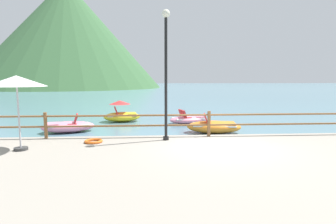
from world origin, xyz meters
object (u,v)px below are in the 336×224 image
object	(u,v)px
lamp_post	(166,64)
beach_umbrella	(16,82)
pedal_boat_3	(188,119)
pedal_boat_0	(68,126)
pedal_boat_2	(214,127)
life_ring	(94,141)
pedal_boat_1	(122,114)

from	to	relation	value
lamp_post	beach_umbrella	world-z (taller)	lamp_post
beach_umbrella	pedal_boat_3	distance (m)	9.48
lamp_post	beach_umbrella	bearing A→B (deg)	-166.34
pedal_boat_0	pedal_boat_3	world-z (taller)	pedal_boat_0
pedal_boat_2	lamp_post	bearing A→B (deg)	-128.65
pedal_boat_2	pedal_boat_3	size ratio (longest dim) A/B	1.11
beach_umbrella	pedal_boat_2	distance (m)	8.35
lamp_post	life_ring	xyz separation A→B (m)	(-2.47, -0.22, -2.61)
pedal_boat_2	pedal_boat_3	world-z (taller)	pedal_boat_2
beach_umbrella	lamp_post	bearing A→B (deg)	13.66
pedal_boat_1	pedal_boat_2	bearing A→B (deg)	-38.82
pedal_boat_2	pedal_boat_3	bearing A→B (deg)	106.65
life_ring	pedal_boat_1	bearing A→B (deg)	88.06
lamp_post	pedal_boat_3	bearing A→B (deg)	74.47
pedal_boat_1	pedal_boat_3	size ratio (longest dim) A/B	0.95
pedal_boat_3	beach_umbrella	bearing A→B (deg)	-131.28
beach_umbrella	pedal_boat_1	xyz separation A→B (m)	(2.23, 7.93, -2.01)
beach_umbrella	life_ring	distance (m)	2.95
pedal_boat_1	pedal_boat_3	bearing A→B (deg)	-14.47
beach_umbrella	pedal_boat_3	size ratio (longest dim) A/B	0.92
life_ring	pedal_boat_2	distance (m)	5.93
lamp_post	pedal_boat_3	world-z (taller)	lamp_post
lamp_post	pedal_boat_1	world-z (taller)	lamp_post
beach_umbrella	life_ring	xyz separation A→B (m)	(1.99, 0.86, -2.00)
lamp_post	pedal_boat_0	bearing A→B (deg)	140.21
pedal_boat_2	pedal_boat_3	distance (m)	2.90
pedal_boat_0	pedal_boat_1	bearing A→B (deg)	54.16
lamp_post	life_ring	bearing A→B (deg)	-174.91
lamp_post	pedal_boat_2	bearing A→B (deg)	51.35
pedal_boat_0	life_ring	bearing A→B (deg)	-63.06
beach_umbrella	life_ring	size ratio (longest dim) A/B	3.67
lamp_post	pedal_boat_3	xyz separation A→B (m)	(1.63, 5.85, -2.81)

